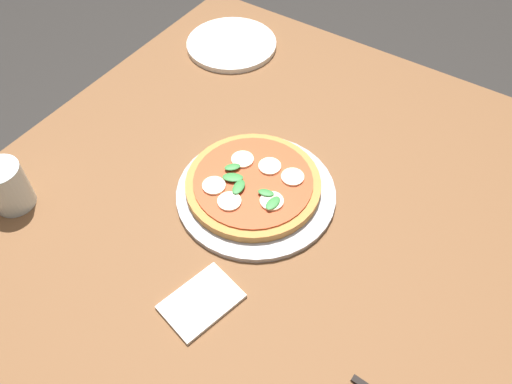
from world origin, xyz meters
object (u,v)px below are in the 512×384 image
(serving_tray, at_px, (256,193))
(plate_white, at_px, (232,44))
(pizza, at_px, (253,184))
(dining_table, at_px, (236,252))
(glass_cup, at_px, (7,186))
(napkin, at_px, (201,302))

(serving_tray, relative_size, plate_white, 1.35)
(pizza, bearing_deg, serving_tray, -117.69)
(dining_table, xyz_separation_m, serving_tray, (0.09, 0.01, 0.10))
(serving_tray, height_order, plate_white, plate_white)
(pizza, bearing_deg, dining_table, -169.32)
(serving_tray, xyz_separation_m, plate_white, (0.39, 0.33, 0.00))
(dining_table, height_order, pizza, pizza)
(serving_tray, height_order, pizza, pizza)
(plate_white, height_order, glass_cup, glass_cup)
(napkin, bearing_deg, pizza, 13.96)
(dining_table, distance_m, napkin, 0.20)
(dining_table, xyz_separation_m, glass_cup, (-0.19, 0.40, 0.14))
(glass_cup, bearing_deg, plate_white, -4.68)
(plate_white, relative_size, glass_cup, 2.37)
(pizza, relative_size, glass_cup, 2.73)
(napkin, height_order, glass_cup, glass_cup)
(glass_cup, bearing_deg, serving_tray, -54.30)
(dining_table, distance_m, plate_white, 0.59)
(napkin, distance_m, glass_cup, 0.45)
(pizza, relative_size, napkin, 2.09)
(serving_tray, bearing_deg, glass_cup, 125.70)
(glass_cup, bearing_deg, pizza, -53.01)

